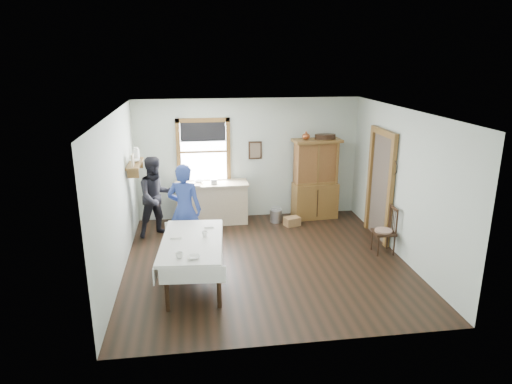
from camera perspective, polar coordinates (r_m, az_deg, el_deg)
The scene contains 20 objects.
room at distance 7.90m, azimuth 1.28°, elevation 0.26°, with size 5.01×5.01×2.70m.
window at distance 10.14m, azimuth -6.59°, elevation 5.47°, with size 1.18×0.07×1.48m.
doorway at distance 9.42m, azimuth 15.32°, elevation 1.20°, with size 0.09×1.14×2.22m.
wall_shelf at distance 9.31m, azimuth -14.87°, elevation 3.65°, with size 0.24×1.00×0.44m.
framed_picture at distance 10.24m, azimuth -0.10°, elevation 5.23°, with size 0.30×0.04×0.40m, color black.
rug_beater at distance 8.81m, azimuth 16.94°, elevation 3.74°, with size 0.27×0.27×0.01m, color black.
work_counter at distance 10.14m, azimuth -5.54°, elevation -1.34°, with size 1.60×0.61×0.91m, color tan.
china_hutch at distance 10.38m, azimuth 7.46°, elevation 1.60°, with size 1.06×0.51×1.81m, color brown.
dining_table at distance 7.56m, azimuth -7.93°, elevation -8.60°, with size 0.99×1.88×0.75m, color white.
spindle_chair at distance 8.88m, azimuth 15.71°, elevation -4.61°, with size 0.42×0.42×0.91m, color black.
pail at distance 10.23m, azimuth 2.50°, elevation -2.98°, with size 0.26×0.26×0.28m, color #A2A4AB.
wicker_basket at distance 10.05m, azimuth 4.53°, elevation -3.68°, with size 0.33×0.23×0.19m, color #9E7247.
woman_blue at distance 8.52m, azimuth -8.89°, elevation -2.60°, with size 0.58×0.38×1.60m, color navy.
figure_dark at distance 9.49m, azimuth -12.32°, elevation -0.96°, with size 0.75×0.58×1.54m, color black.
table_cup_a at distance 6.79m, azimuth -9.55°, elevation -7.80°, with size 0.11×0.11×0.09m, color white.
table_cup_b at distance 7.50m, azimuth -6.43°, elevation -5.22°, with size 0.10×0.10×0.09m, color white.
table_bowl at distance 6.75m, azimuth -7.76°, elevation -8.05°, with size 0.20×0.20×0.05m, color white.
counter_book at distance 9.85m, azimuth -8.18°, elevation 0.85°, with size 0.18×0.24×0.02m, color brown.
counter_bowl at distance 10.02m, azimuth -7.15°, elevation 1.28°, with size 0.18×0.18×0.06m, color white.
shelf_bowl at distance 9.32m, azimuth -14.88°, elevation 3.81°, with size 0.22×0.22×0.05m, color white.
Camera 1 is at (-1.23, -7.48, 3.59)m, focal length 32.00 mm.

